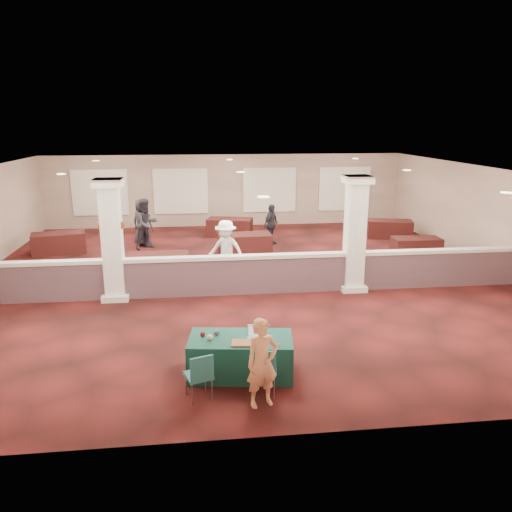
{
  "coord_description": "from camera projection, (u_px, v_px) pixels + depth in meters",
  "views": [
    {
      "loc": [
        -1.26,
        -14.47,
        4.57
      ],
      "look_at": [
        0.21,
        -2.0,
        1.2
      ],
      "focal_mm": 35.0,
      "sensor_mm": 36.0,
      "label": 1
    }
  ],
  "objects": [
    {
      "name": "yarn_cream",
      "position": [
        210.0,
        337.0,
        9.07
      ],
      "size": [
        0.11,
        0.11,
        0.11
      ],
      "primitive_type": "sphere",
      "color": "beige",
      "rests_on": "near_table"
    },
    {
      "name": "attendee_d",
      "position": [
        142.0,
        222.0,
        18.95
      ],
      "size": [
        1.01,
        0.88,
        1.8
      ],
      "primitive_type": "imported",
      "rotation": [
        0.0,
        0.0,
        2.58
      ],
      "color": "black",
      "rests_on": "ground"
    },
    {
      "name": "near_table",
      "position": [
        241.0,
        356.0,
        9.27
      ],
      "size": [
        2.02,
        1.2,
        0.73
      ],
      "primitive_type": "cube",
      "rotation": [
        0.0,
        0.0,
        -0.13
      ],
      "color": "#0F3734",
      "rests_on": "ground"
    },
    {
      "name": "wall_front",
      "position": [
        291.0,
        337.0,
        7.12
      ],
      "size": [
        16.0,
        0.04,
        3.2
      ],
      "primitive_type": "cube",
      "color": "#7C6356",
      "rests_on": "ground"
    },
    {
      "name": "laptop_screen",
      "position": [
        257.0,
        330.0,
        9.2
      ],
      "size": [
        0.33,
        0.06,
        0.22
      ],
      "primitive_type": "cube",
      "rotation": [
        0.0,
        0.0,
        -0.13
      ],
      "color": "silver",
      "rests_on": "near_table"
    },
    {
      "name": "yarn_grey",
      "position": [
        217.0,
        333.0,
        9.28
      ],
      "size": [
        0.1,
        0.1,
        0.1
      ],
      "primitive_type": "sphere",
      "color": "#4C4C51",
      "rests_on": "near_table"
    },
    {
      "name": "wall_right",
      "position": [
        494.0,
        220.0,
        15.69
      ],
      "size": [
        0.04,
        16.0,
        3.2
      ],
      "primitive_type": "cube",
      "color": "#7C6356",
      "rests_on": "ground"
    },
    {
      "name": "far_table_back_right",
      "position": [
        390.0,
        229.0,
        20.38
      ],
      "size": [
        1.93,
        1.3,
        0.72
      ],
      "primitive_type": "cube",
      "rotation": [
        0.0,
        0.0,
        -0.25
      ],
      "color": "black",
      "rests_on": "ground"
    },
    {
      "name": "sconce_left",
      "position": [
        100.0,
        226.0,
        12.82
      ],
      "size": [
        0.12,
        0.12,
        0.18
      ],
      "color": "brown",
      "rests_on": "column_left"
    },
    {
      "name": "far_table_front_center",
      "position": [
        245.0,
        244.0,
        17.73
      ],
      "size": [
        1.88,
        0.99,
        0.75
      ],
      "primitive_type": "cube",
      "rotation": [
        0.0,
        0.0,
        0.03
      ],
      "color": "black",
      "rests_on": "ground"
    },
    {
      "name": "attendee_a",
      "position": [
        146.0,
        224.0,
        18.44
      ],
      "size": [
        1.02,
        0.96,
        1.88
      ],
      "primitive_type": "imported",
      "rotation": [
        0.0,
        0.0,
        0.68
      ],
      "color": "black",
      "rests_on": "ground"
    },
    {
      "name": "conf_chair_side",
      "position": [
        200.0,
        373.0,
        8.38
      ],
      "size": [
        0.53,
        0.54,
        0.84
      ],
      "rotation": [
        0.0,
        0.0,
        0.32
      ],
      "color": "#215F62",
      "rests_on": "ground"
    },
    {
      "name": "attendee_b",
      "position": [
        226.0,
        250.0,
        14.92
      ],
      "size": [
        1.25,
        0.95,
        1.77
      ],
      "primitive_type": "imported",
      "rotation": [
        0.0,
        0.0,
        -0.44
      ],
      "color": "white",
      "rests_on": "ground"
    },
    {
      "name": "ground",
      "position": [
        242.0,
        277.0,
        15.21
      ],
      "size": [
        16.0,
        16.0,
        0.0
      ],
      "primitive_type": "plane",
      "color": "#4E1413",
      "rests_on": "ground"
    },
    {
      "name": "yarn_red",
      "position": [
        203.0,
        334.0,
        9.22
      ],
      "size": [
        0.1,
        0.1,
        0.1
      ],
      "primitive_type": "sphere",
      "color": "maroon",
      "rests_on": "near_table"
    },
    {
      "name": "column_left",
      "position": [
        112.0,
        239.0,
        12.95
      ],
      "size": [
        0.72,
        0.72,
        3.2
      ],
      "color": "silver",
      "rests_on": "ground"
    },
    {
      "name": "screen_glow",
      "position": [
        257.0,
        331.0,
        9.19
      ],
      "size": [
        0.3,
        0.04,
        0.19
      ],
      "primitive_type": "cube",
      "rotation": [
        0.0,
        0.0,
        -0.13
      ],
      "color": "silver",
      "rests_on": "near_table"
    },
    {
      "name": "far_table_front_left",
      "position": [
        159.0,
        266.0,
        15.12
      ],
      "size": [
        1.81,
        0.91,
        0.73
      ],
      "primitive_type": "cube",
      "rotation": [
        0.0,
        0.0,
        0.0
      ],
      "color": "black",
      "rests_on": "ground"
    },
    {
      "name": "woman",
      "position": [
        262.0,
        363.0,
        8.16
      ],
      "size": [
        0.63,
        0.51,
        1.52
      ],
      "primitive_type": "imported",
      "rotation": [
        0.0,
        0.0,
        0.31
      ],
      "color": "tan",
      "rests_on": "ground"
    },
    {
      "name": "conf_chair_main",
      "position": [
        264.0,
        367.0,
        8.5
      ],
      "size": [
        0.51,
        0.51,
        0.89
      ],
      "rotation": [
        0.0,
        0.0,
        -0.15
      ],
      "color": "#215F62",
      "rests_on": "ground"
    },
    {
      "name": "far_table_back_left",
      "position": [
        59.0,
        243.0,
        17.98
      ],
      "size": [
        1.98,
        1.31,
        0.74
      ],
      "primitive_type": "cube",
      "rotation": [
        0.0,
        0.0,
        0.23
      ],
      "color": "black",
      "rests_on": "ground"
    },
    {
      "name": "wall_back",
      "position": [
        226.0,
        191.0,
        22.47
      ],
      "size": [
        16.0,
        0.04,
        3.2
      ],
      "primitive_type": "cube",
      "color": "#7C6356",
      "rests_on": "ground"
    },
    {
      "name": "scissors",
      "position": [
        276.0,
        345.0,
        8.89
      ],
      "size": [
        0.12,
        0.05,
        0.01
      ],
      "primitive_type": "cube",
      "rotation": [
        0.0,
        0.0,
        -0.13
      ],
      "color": "red",
      "rests_on": "near_table"
    },
    {
      "name": "laptop_base",
      "position": [
        257.0,
        339.0,
        9.12
      ],
      "size": [
        0.36,
        0.27,
        0.02
      ],
      "primitive_type": "cube",
      "rotation": [
        0.0,
        0.0,
        -0.13
      ],
      "color": "silver",
      "rests_on": "near_table"
    },
    {
      "name": "column_right",
      "position": [
        355.0,
        233.0,
        13.68
      ],
      "size": [
        0.72,
        0.72,
        3.2
      ],
      "color": "silver",
      "rests_on": "ground"
    },
    {
      "name": "sconce_right",
      "position": [
        122.0,
        225.0,
        12.89
      ],
      "size": [
        0.12,
        0.12,
        0.18
      ],
      "color": "brown",
      "rests_on": "column_left"
    },
    {
      "name": "ceiling",
      "position": [
        241.0,
        172.0,
        14.38
      ],
      "size": [
        16.0,
        16.0,
        0.02
      ],
      "primitive_type": "cube",
      "color": "silver",
      "rests_on": "wall_back"
    },
    {
      "name": "far_table_back_center",
      "position": [
        230.0,
        227.0,
        20.63
      ],
      "size": [
        1.99,
        1.33,
        0.74
      ],
      "primitive_type": "cube",
      "rotation": [
        0.0,
        0.0,
        -0.25
      ],
      "color": "black",
      "rests_on": "ground"
    },
    {
      "name": "attendee_c",
      "position": [
        271.0,
        224.0,
        19.15
      ],
      "size": [
        0.91,
        0.99,
        1.56
      ],
      "primitive_type": "imported",
      "rotation": [
        0.0,
        0.0,
        0.9
      ],
      "color": "black",
      "rests_on": "ground"
    },
    {
      "name": "knitting",
      "position": [
        243.0,
        343.0,
        8.92
      ],
      "size": [
        0.44,
        0.35,
        0.03
      ],
      "primitive_type": "cube",
      "rotation": [
        0.0,
        0.0,
        -0.13
      ],
      "color": "#BD5A1E",
      "rests_on": "near_table"
    },
    {
      "name": "partition_wall",
      "position": [
        246.0,
        274.0,
        13.62
      ],
      "size": [
        15.6,
        0.28,
        1.1
      ],
      "color": "#54393D",
      "rests_on": "ground"
    },
    {
      "name": "far_table_front_right",
      "position": [
        416.0,
        247.0,
        17.53
      ],
      "size": [
        1.67,
        0.88,
        0.67
      ],
      "primitive_type": "cube",
      "rotation": [
        0.0,
        0.0,
        -0.04
      ],
      "color": "black",
      "rests_on": "ground"
    }
  ]
}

